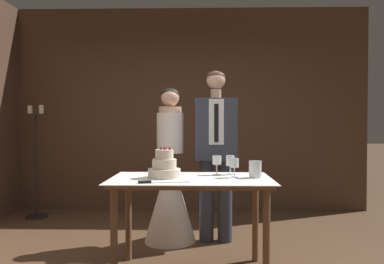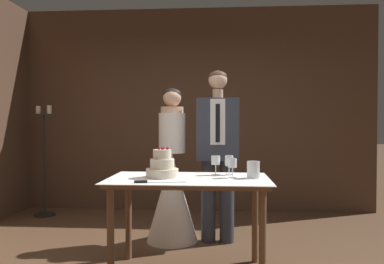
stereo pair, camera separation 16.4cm
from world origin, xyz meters
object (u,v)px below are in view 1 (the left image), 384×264
(cake_table, at_px, (191,190))
(tiered_cake, at_px, (164,167))
(cake_knife, at_px, (154,182))
(candle_stand, at_px, (36,167))
(hurricane_candle, at_px, (255,170))
(groom, at_px, (216,147))
(wine_glass_far, at_px, (234,163))
(bride, at_px, (170,186))
(wine_glass_near, at_px, (230,161))
(wine_glass_middle, at_px, (217,161))

(cake_table, distance_m, tiered_cake, 0.29)
(cake_knife, xyz_separation_m, candle_stand, (-1.81, 2.06, -0.13))
(hurricane_candle, distance_m, candle_stand, 3.16)
(tiered_cake, relative_size, groom, 0.15)
(cake_table, bearing_deg, groom, 74.00)
(cake_knife, height_order, candle_stand, candle_stand)
(tiered_cake, relative_size, wine_glass_far, 1.67)
(cake_table, relative_size, candle_stand, 0.90)
(hurricane_candle, height_order, bride, bride)
(wine_glass_near, xyz_separation_m, bride, (-0.58, 0.63, -0.32))
(wine_glass_middle, bearing_deg, groom, 88.53)
(cake_knife, xyz_separation_m, wine_glass_far, (0.63, 0.31, 0.11))
(cake_table, bearing_deg, wine_glass_middle, 41.47)
(hurricane_candle, distance_m, groom, 0.87)
(wine_glass_far, xyz_separation_m, candle_stand, (-2.45, 1.75, -0.24))
(cake_table, relative_size, wine_glass_middle, 7.84)
(wine_glass_middle, relative_size, hurricane_candle, 1.21)
(cake_knife, xyz_separation_m, groom, (0.51, 1.10, 0.20))
(cake_table, distance_m, candle_stand, 2.75)
(wine_glass_far, height_order, bride, bride)
(cake_knife, height_order, hurricane_candle, hurricane_candle)
(bride, bearing_deg, cake_table, -74.01)
(candle_stand, bearing_deg, wine_glass_middle, -34.58)
(tiered_cake, height_order, wine_glass_middle, tiered_cake)
(wine_glass_near, relative_size, groom, 0.10)
(cake_table, relative_size, groom, 0.74)
(cake_knife, distance_m, bride, 1.12)
(tiered_cake, relative_size, hurricane_candle, 1.93)
(wine_glass_middle, height_order, candle_stand, candle_stand)
(tiered_cake, distance_m, bride, 0.86)
(groom, xyz_separation_m, candle_stand, (-2.33, 0.95, -0.33))
(cake_knife, distance_m, candle_stand, 2.75)
(hurricane_candle, bearing_deg, wine_glass_near, 138.05)
(cake_knife, relative_size, bride, 0.24)
(wine_glass_far, bearing_deg, cake_knife, -154.21)
(wine_glass_middle, xyz_separation_m, hurricane_candle, (0.31, -0.17, -0.06))
(bride, xyz_separation_m, candle_stand, (-1.85, 0.95, 0.08))
(cake_table, xyz_separation_m, cake_knife, (-0.27, -0.27, 0.11))
(bride, height_order, candle_stand, bride)
(cake_table, distance_m, wine_glass_middle, 0.37)
(cake_knife, bearing_deg, bride, 77.03)
(cake_table, height_order, wine_glass_middle, wine_glass_middle)
(groom, distance_m, candle_stand, 2.53)
(wine_glass_near, height_order, candle_stand, candle_stand)
(cake_table, bearing_deg, wine_glass_far, 5.81)
(cake_table, xyz_separation_m, wine_glass_near, (0.34, 0.20, 0.22))
(groom, bearing_deg, wine_glass_far, -81.28)
(tiered_cake, distance_m, cake_knife, 0.31)
(bride, bearing_deg, cake_knife, -91.71)
(tiered_cake, relative_size, bride, 0.17)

